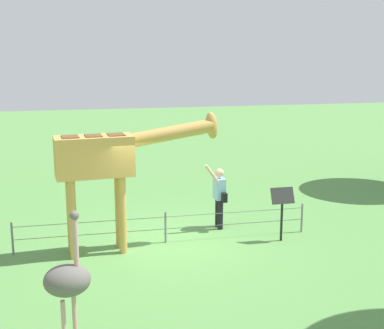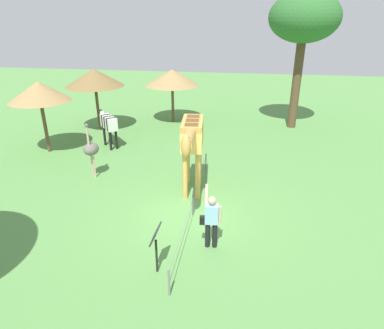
% 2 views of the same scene
% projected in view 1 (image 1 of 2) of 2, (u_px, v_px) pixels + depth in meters
% --- Properties ---
extents(ground_plane, '(60.00, 60.00, 0.00)m').
position_uv_depth(ground_plane, '(166.00, 243.00, 12.66)').
color(ground_plane, '#568E47').
extents(giraffe, '(3.81, 0.86, 3.14)m').
position_uv_depth(giraffe, '(109.00, 161.00, 11.77)').
color(giraffe, gold).
rests_on(giraffe, ground_plane).
extents(visitor, '(0.58, 0.58, 1.75)m').
position_uv_depth(visitor, '(219.00, 194.00, 13.56)').
color(visitor, black).
rests_on(visitor, ground_plane).
extents(ostrich, '(0.70, 0.56, 2.25)m').
position_uv_depth(ostrich, '(68.00, 281.00, 7.86)').
color(ostrich, '#CC9E93').
rests_on(ostrich, ground_plane).
extents(info_sign, '(0.56, 0.21, 1.32)m').
position_uv_depth(info_sign, '(282.00, 203.00, 12.65)').
color(info_sign, black).
rests_on(info_sign, ground_plane).
extents(wire_fence, '(7.05, 0.05, 0.75)m').
position_uv_depth(wire_fence, '(166.00, 226.00, 12.64)').
color(wire_fence, slate).
rests_on(wire_fence, ground_plane).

